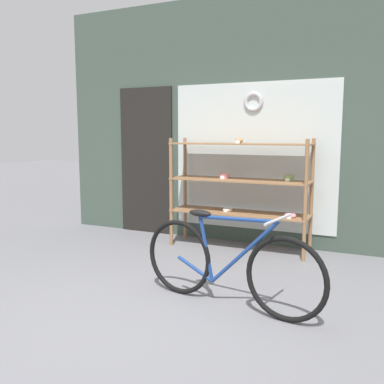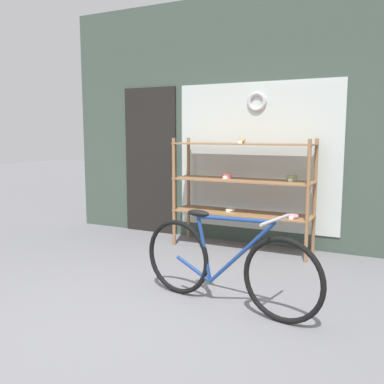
# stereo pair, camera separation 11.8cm
# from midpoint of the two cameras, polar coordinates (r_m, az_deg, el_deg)

# --- Properties ---
(ground_plane) EXTENTS (30.00, 30.00, 0.00)m
(ground_plane) POSITION_cam_midpoint_polar(r_m,az_deg,el_deg) (3.61, -7.65, -16.07)
(ground_plane) COLOR slate
(storefront_facade) EXTENTS (5.29, 0.13, 3.22)m
(storefront_facade) POSITION_cam_midpoint_polar(r_m,az_deg,el_deg) (5.72, 7.04, 8.95)
(storefront_facade) COLOR #3D4C42
(storefront_facade) RESTS_ON ground_plane
(display_case) EXTENTS (1.75, 0.46, 1.40)m
(display_case) POSITION_cam_midpoint_polar(r_m,az_deg,el_deg) (5.35, 7.47, 1.26)
(display_case) COLOR #8E6642
(display_case) RESTS_ON ground_plane
(bicycle) EXTENTS (1.70, 0.48, 0.81)m
(bicycle) POSITION_cam_midpoint_polar(r_m,az_deg,el_deg) (3.64, 5.36, -9.61)
(bicycle) COLOR black
(bicycle) RESTS_ON ground_plane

